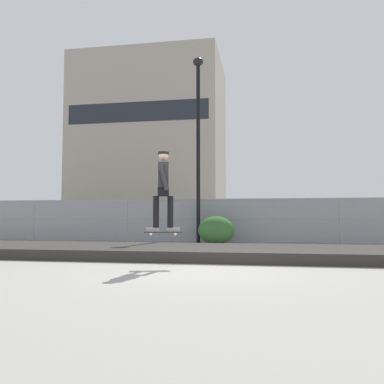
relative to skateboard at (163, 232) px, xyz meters
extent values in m
plane|color=gray|center=(0.71, -0.29, -0.74)|extent=(120.00, 120.00, 0.00)
cube|color=#33302D|center=(0.71, 2.37, -0.61)|extent=(14.73, 3.25, 0.27)
cube|color=black|center=(0.00, 0.00, 0.00)|extent=(0.82, 0.38, 0.02)
cylinder|color=silver|center=(0.23, 0.15, -0.03)|extent=(0.06, 0.04, 0.05)
cylinder|color=silver|center=(0.27, -0.03, -0.03)|extent=(0.06, 0.04, 0.05)
cylinder|color=silver|center=(-0.27, 0.03, -0.03)|extent=(0.06, 0.04, 0.05)
cylinder|color=silver|center=(-0.23, -0.15, -0.03)|extent=(0.06, 0.04, 0.05)
cube|color=#99999E|center=(0.25, 0.06, -0.01)|extent=(0.08, 0.15, 0.01)
cube|color=#99999E|center=(-0.25, -0.06, -0.01)|extent=(0.08, 0.15, 0.01)
cube|color=gray|center=(0.21, 0.05, 0.06)|extent=(0.30, 0.16, 0.09)
cube|color=gray|center=(-0.21, -0.05, 0.06)|extent=(0.30, 0.16, 0.09)
cylinder|color=black|center=(0.15, 0.04, 0.44)|extent=(0.13, 0.13, 0.68)
cylinder|color=black|center=(-0.15, -0.04, 0.44)|extent=(0.13, 0.13, 0.68)
cube|color=black|center=(0.00, 0.00, 0.87)|extent=(0.31, 0.39, 0.18)
cube|color=#262628|center=(0.00, 0.00, 1.23)|extent=(0.30, 0.42, 0.54)
cylinder|color=#262628|center=(-0.06, 0.24, 1.17)|extent=(0.25, 0.14, 0.58)
cylinder|color=#262628|center=(0.06, -0.24, 1.17)|extent=(0.25, 0.14, 0.58)
sphere|color=tan|center=(0.00, 0.00, 1.65)|extent=(0.21, 0.21, 0.21)
cylinder|color=black|center=(0.00, 0.00, 1.71)|extent=(0.24, 0.24, 0.05)
cylinder|color=gray|center=(-8.24, 8.45, 0.18)|extent=(0.06, 0.06, 1.85)
cylinder|color=gray|center=(-3.77, 8.45, 0.18)|extent=(0.06, 0.06, 1.85)
cylinder|color=gray|center=(0.71, 8.45, 0.18)|extent=(0.06, 0.06, 1.85)
cylinder|color=gray|center=(5.18, 8.45, 0.18)|extent=(0.06, 0.06, 1.85)
cylinder|color=gray|center=(0.71, 8.45, 1.07)|extent=(26.86, 0.04, 0.04)
cylinder|color=gray|center=(0.71, 8.45, 0.27)|extent=(26.86, 0.04, 0.04)
cylinder|color=gray|center=(0.71, 8.45, -0.68)|extent=(26.86, 0.04, 0.04)
cube|color=gray|center=(0.71, 8.45, 0.18)|extent=(26.86, 0.01, 1.85)
cylinder|color=black|center=(-0.50, 7.89, 2.97)|extent=(0.16, 0.16, 7.43)
ellipsoid|color=black|center=(-0.50, 7.89, 6.87)|extent=(0.44, 0.44, 0.36)
cube|color=maroon|center=(-4.64, 10.75, -0.07)|extent=(4.42, 1.85, 0.70)
cube|color=#23282D|center=(-4.84, 10.75, 0.60)|extent=(2.22, 1.63, 0.64)
cylinder|color=black|center=(-3.26, 11.59, -0.42)|extent=(0.64, 0.25, 0.64)
cylinder|color=black|center=(-3.28, 9.88, -0.42)|extent=(0.64, 0.25, 0.64)
cylinder|color=black|center=(-5.99, 11.62, -0.42)|extent=(0.64, 0.25, 0.64)
cylinder|color=black|center=(-6.01, 9.91, -0.42)|extent=(0.64, 0.25, 0.64)
cube|color=#9E9384|center=(-13.11, 45.29, 10.65)|extent=(19.61, 13.80, 22.78)
cube|color=#1E232B|center=(-13.11, 38.37, 13.38)|extent=(18.04, 0.04, 2.50)
ellipsoid|color=#2D5B28|center=(0.29, 7.47, -0.19)|extent=(1.43, 1.17, 1.11)
camera|label=1|loc=(2.09, -8.33, 0.32)|focal=37.34mm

